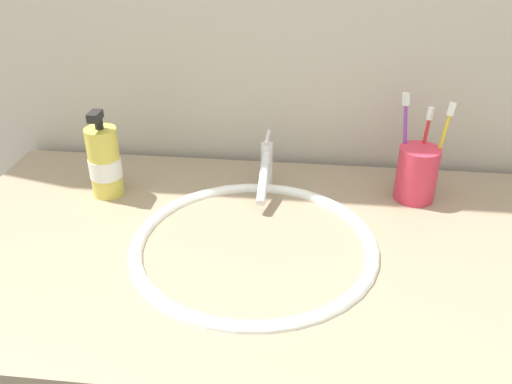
% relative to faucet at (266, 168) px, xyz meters
% --- Properties ---
extents(tiled_wall_back, '(2.37, 0.04, 2.40)m').
position_rel_faucet_xyz_m(tiled_wall_back, '(0.02, 0.17, 0.25)').
color(tiled_wall_back, beige).
rests_on(tiled_wall_back, ground).
extents(sink_basin, '(0.43, 0.43, 0.12)m').
position_rel_faucet_xyz_m(sink_basin, '(-0.00, -0.20, -0.09)').
color(sink_basin, white).
rests_on(sink_basin, vanity_counter).
extents(faucet, '(0.02, 0.16, 0.11)m').
position_rel_faucet_xyz_m(faucet, '(0.00, 0.00, 0.00)').
color(faucet, silver).
rests_on(faucet, sink_basin).
extents(toothbrush_cup, '(0.08, 0.08, 0.11)m').
position_rel_faucet_xyz_m(toothbrush_cup, '(0.29, 0.00, 0.00)').
color(toothbrush_cup, '#D8334C').
rests_on(toothbrush_cup, vanity_counter).
extents(toothbrush_red, '(0.02, 0.03, 0.17)m').
position_rel_faucet_xyz_m(toothbrush_red, '(0.30, 0.03, 0.05)').
color(toothbrush_red, red).
rests_on(toothbrush_red, toothbrush_cup).
extents(toothbrush_yellow, '(0.03, 0.02, 0.19)m').
position_rel_faucet_xyz_m(toothbrush_yellow, '(0.33, 0.01, 0.06)').
color(toothbrush_yellow, yellow).
rests_on(toothbrush_yellow, toothbrush_cup).
extents(toothbrush_purple, '(0.03, 0.04, 0.20)m').
position_rel_faucet_xyz_m(toothbrush_purple, '(0.27, 0.03, 0.07)').
color(toothbrush_purple, purple).
rests_on(toothbrush_purple, toothbrush_cup).
extents(soap_dispenser, '(0.06, 0.06, 0.18)m').
position_rel_faucet_xyz_m(soap_dispenser, '(-0.31, -0.05, 0.02)').
color(soap_dispenser, '#DBCC4C').
rests_on(soap_dispenser, vanity_counter).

